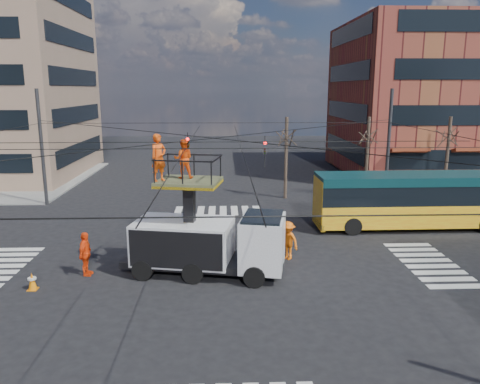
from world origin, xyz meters
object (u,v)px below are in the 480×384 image
(utility_truck, at_px, (208,230))
(city_bus, at_px, (418,199))
(traffic_cone, at_px, (32,281))
(worker_ground, at_px, (85,254))
(flagger, at_px, (288,240))

(utility_truck, distance_m, city_bus, 13.63)
(traffic_cone, height_order, worker_ground, worker_ground)
(utility_truck, height_order, city_bus, utility_truck)
(city_bus, xyz_separation_m, traffic_cone, (-19.08, -7.96, -1.36))
(utility_truck, height_order, traffic_cone, utility_truck)
(worker_ground, distance_m, flagger, 9.23)
(city_bus, xyz_separation_m, worker_ground, (-17.30, -6.52, -0.75))
(city_bus, relative_size, traffic_cone, 16.09)
(traffic_cone, xyz_separation_m, worker_ground, (1.78, 1.44, 0.61))
(worker_ground, bearing_deg, utility_truck, -84.71)
(utility_truck, relative_size, traffic_cone, 9.91)
(city_bus, bearing_deg, traffic_cone, -158.10)
(flagger, bearing_deg, traffic_cone, -115.43)
(traffic_cone, bearing_deg, city_bus, 22.66)
(traffic_cone, bearing_deg, utility_truck, 11.79)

